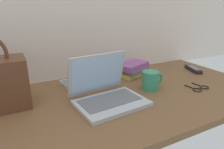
{
  "coord_description": "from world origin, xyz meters",
  "views": [
    {
      "loc": [
        -0.47,
        -0.82,
        0.47
      ],
      "look_at": [
        -0.04,
        0.0,
        0.15
      ],
      "focal_mm": 33.37,
      "sensor_mm": 36.0,
      "label": 1
    }
  ],
  "objects_px": {
    "coffee_mug": "(151,80)",
    "remote_control_far": "(193,69)",
    "remote_control_near": "(69,85)",
    "book_stack": "(132,69)",
    "eyeglasses": "(200,88)",
    "laptop": "(106,92)"
  },
  "relations": [
    {
      "from": "remote_control_near",
      "to": "remote_control_far",
      "type": "bearing_deg",
      "value": -7.46
    },
    {
      "from": "coffee_mug",
      "to": "eyeglasses",
      "type": "relative_size",
      "value": 1.12
    },
    {
      "from": "remote_control_far",
      "to": "book_stack",
      "type": "relative_size",
      "value": 0.72
    },
    {
      "from": "remote_control_near",
      "to": "remote_control_far",
      "type": "relative_size",
      "value": 0.99
    },
    {
      "from": "eyeglasses",
      "to": "book_stack",
      "type": "xyz_separation_m",
      "value": [
        -0.21,
        0.36,
        0.04
      ]
    },
    {
      "from": "laptop",
      "to": "remote_control_far",
      "type": "height_order",
      "value": "laptop"
    },
    {
      "from": "coffee_mug",
      "to": "eyeglasses",
      "type": "distance_m",
      "value": 0.27
    },
    {
      "from": "remote_control_far",
      "to": "book_stack",
      "type": "xyz_separation_m",
      "value": [
        -0.43,
        0.12,
        0.03
      ]
    },
    {
      "from": "laptop",
      "to": "remote_control_far",
      "type": "xyz_separation_m",
      "value": [
        0.73,
        0.14,
        -0.03
      ]
    },
    {
      "from": "remote_control_far",
      "to": "eyeglasses",
      "type": "distance_m",
      "value": 0.33
    },
    {
      "from": "laptop",
      "to": "eyeglasses",
      "type": "distance_m",
      "value": 0.53
    },
    {
      "from": "book_stack",
      "to": "coffee_mug",
      "type": "bearing_deg",
      "value": -97.82
    },
    {
      "from": "remote_control_near",
      "to": "book_stack",
      "type": "bearing_deg",
      "value": 0.99
    },
    {
      "from": "eyeglasses",
      "to": "remote_control_far",
      "type": "bearing_deg",
      "value": 48.25
    },
    {
      "from": "remote_control_near",
      "to": "remote_control_far",
      "type": "distance_m",
      "value": 0.85
    },
    {
      "from": "remote_control_near",
      "to": "eyeglasses",
      "type": "relative_size",
      "value": 1.43
    },
    {
      "from": "laptop",
      "to": "remote_control_near",
      "type": "bearing_deg",
      "value": 113.21
    },
    {
      "from": "coffee_mug",
      "to": "remote_control_near",
      "type": "relative_size",
      "value": 0.78
    },
    {
      "from": "laptop",
      "to": "book_stack",
      "type": "xyz_separation_m",
      "value": [
        0.31,
        0.26,
        -0.0
      ]
    },
    {
      "from": "coffee_mug",
      "to": "laptop",
      "type": "bearing_deg",
      "value": -176.09
    },
    {
      "from": "coffee_mug",
      "to": "remote_control_far",
      "type": "height_order",
      "value": "coffee_mug"
    },
    {
      "from": "remote_control_far",
      "to": "book_stack",
      "type": "bearing_deg",
      "value": 164.56
    }
  ]
}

